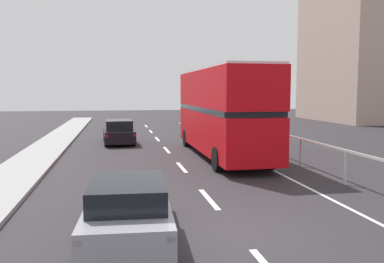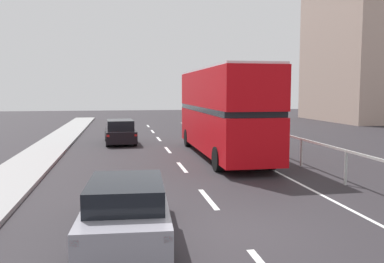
% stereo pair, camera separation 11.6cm
% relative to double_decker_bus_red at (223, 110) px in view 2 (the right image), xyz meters
% --- Properties ---
extents(ground_plane, '(73.19, 120.00, 0.10)m').
position_rel_double_decker_bus_red_xyz_m(ground_plane, '(-2.41, -10.55, -2.35)').
color(ground_plane, '#282529').
extents(lane_paint_markings, '(3.72, 46.00, 0.01)m').
position_rel_double_decker_bus_red_xyz_m(lane_paint_markings, '(-0.19, -1.94, -2.30)').
color(lane_paint_markings, silver).
rests_on(lane_paint_markings, ground).
extents(bridge_side_railing, '(0.10, 42.00, 1.23)m').
position_rel_double_decker_bus_red_xyz_m(bridge_side_railing, '(2.63, -1.55, -1.32)').
color(bridge_side_railing, '#B2B4B0').
rests_on(bridge_side_railing, ground).
extents(double_decker_bus_red, '(2.55, 10.61, 4.30)m').
position_rel_double_decker_bus_red_xyz_m(double_decker_bus_red, '(0.00, 0.00, 0.00)').
color(double_decker_bus_red, red).
rests_on(double_decker_bus_red, ground).
extents(hatchback_car_near, '(2.04, 4.31, 1.29)m').
position_rel_double_decker_bus_red_xyz_m(hatchback_car_near, '(-4.87, -10.52, -1.68)').
color(hatchback_car_near, gray).
rests_on(hatchback_car_near, ground).
extents(sedan_car_ahead, '(1.96, 4.29, 1.46)m').
position_rel_double_decker_bus_red_xyz_m(sedan_car_ahead, '(-4.96, 5.97, -1.61)').
color(sedan_car_ahead, black).
rests_on(sedan_car_ahead, ground).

